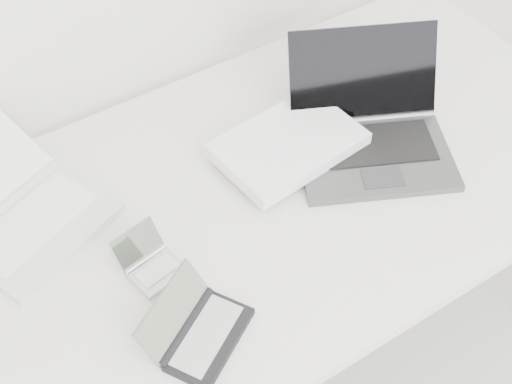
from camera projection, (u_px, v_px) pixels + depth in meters
desk at (258, 207)px, 1.50m from camera, size 1.60×0.80×0.73m
laptop_large at (330, 138)px, 1.52m from camera, size 0.54×0.43×0.20m
netbook_open_white at (20, 213)px, 1.39m from camera, size 0.39×0.43×0.10m
pda_silver at (151, 265)px, 1.32m from camera, size 0.11×0.13×0.07m
palmtop_charcoal at (199, 332)px, 1.23m from camera, size 0.22×0.21×0.09m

